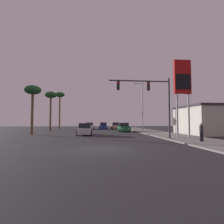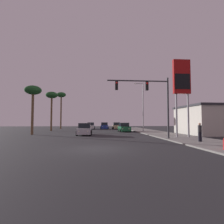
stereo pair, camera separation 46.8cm
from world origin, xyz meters
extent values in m
plane|color=#28282B|center=(0.00, 0.00, 0.00)|extent=(120.00, 120.00, 0.00)
cube|color=gray|center=(9.50, 10.00, 0.06)|extent=(5.00, 60.00, 0.12)
cube|color=beige|center=(18.00, 12.60, 2.00)|extent=(10.00, 8.00, 4.00)
cube|color=#2D2D33|center=(18.00, 12.60, 4.15)|extent=(10.30, 8.30, 0.30)
cube|color=tan|center=(4.83, 32.13, 0.58)|extent=(1.81, 4.21, 0.80)
cube|color=black|center=(4.83, 32.28, 1.33)|extent=(1.61, 2.01, 0.70)
cylinder|color=black|center=(3.93, 30.83, 0.32)|extent=(0.24, 0.64, 0.64)
cylinder|color=black|center=(5.73, 30.83, 0.32)|extent=(0.24, 0.64, 0.64)
cylinder|color=black|center=(3.93, 33.43, 0.32)|extent=(0.24, 0.64, 0.64)
cylinder|color=black|center=(5.73, 33.43, 0.32)|extent=(0.24, 0.64, 0.64)
sphere|color=#F2EACC|center=(4.27, 30.01, 0.63)|extent=(0.18, 0.18, 0.18)
sphere|color=#F2EACC|center=(5.39, 30.01, 0.63)|extent=(0.18, 0.18, 0.18)
cube|color=silver|center=(-1.74, 32.43, 0.58)|extent=(1.81, 4.21, 0.80)
cube|color=black|center=(-1.74, 32.58, 1.33)|extent=(1.61, 2.00, 0.70)
cylinder|color=black|center=(-2.64, 31.13, 0.32)|extent=(0.24, 0.64, 0.64)
cylinder|color=black|center=(-0.84, 31.13, 0.32)|extent=(0.24, 0.64, 0.64)
cylinder|color=black|center=(-2.64, 33.73, 0.32)|extent=(0.24, 0.64, 0.64)
cylinder|color=black|center=(-0.84, 33.73, 0.32)|extent=(0.24, 0.64, 0.64)
sphere|color=#F2EACC|center=(-2.29, 30.31, 0.63)|extent=(0.18, 0.18, 0.18)
sphere|color=#F2EACC|center=(-1.18, 30.31, 0.63)|extent=(0.18, 0.18, 0.18)
cube|color=#B7B7BC|center=(-1.87, 12.76, 0.58)|extent=(1.86, 4.22, 0.80)
cube|color=black|center=(-1.87, 12.91, 1.33)|extent=(1.63, 2.02, 0.70)
cylinder|color=black|center=(-2.77, 11.45, 0.32)|extent=(0.24, 0.64, 0.64)
cylinder|color=black|center=(-0.97, 11.45, 0.32)|extent=(0.24, 0.64, 0.64)
cylinder|color=black|center=(-2.77, 14.06, 0.32)|extent=(0.24, 0.64, 0.64)
cylinder|color=black|center=(-0.97, 14.06, 0.32)|extent=(0.24, 0.64, 0.64)
sphere|color=#F2EACC|center=(-2.43, 10.64, 0.63)|extent=(0.18, 0.18, 0.18)
sphere|color=#F2EACC|center=(-1.31, 10.64, 0.63)|extent=(0.18, 0.18, 0.18)
cube|color=navy|center=(1.71, 32.47, 0.58)|extent=(1.90, 4.24, 0.80)
cube|color=black|center=(1.71, 32.62, 1.33)|extent=(1.65, 2.04, 0.70)
cylinder|color=black|center=(0.81, 31.17, 0.32)|extent=(0.24, 0.64, 0.64)
cylinder|color=black|center=(2.61, 31.17, 0.32)|extent=(0.24, 0.64, 0.64)
cylinder|color=black|center=(0.81, 33.78, 0.32)|extent=(0.24, 0.64, 0.64)
cylinder|color=black|center=(2.61, 33.78, 0.32)|extent=(0.24, 0.64, 0.64)
sphere|color=#F2EACC|center=(1.16, 30.35, 0.63)|extent=(0.18, 0.18, 0.18)
sphere|color=#F2EACC|center=(2.27, 30.35, 0.63)|extent=(0.18, 0.18, 0.18)
cube|color=#195933|center=(4.93, 20.19, 0.58)|extent=(1.93, 4.26, 0.80)
cube|color=black|center=(4.93, 20.34, 1.33)|extent=(1.66, 2.05, 0.70)
cylinder|color=black|center=(4.03, 18.89, 0.32)|extent=(0.24, 0.64, 0.64)
cylinder|color=black|center=(5.83, 18.89, 0.32)|extent=(0.24, 0.64, 0.64)
cylinder|color=black|center=(4.03, 21.49, 0.32)|extent=(0.24, 0.64, 0.64)
cylinder|color=black|center=(5.83, 21.49, 0.32)|extent=(0.24, 0.64, 0.64)
sphere|color=#F2EACC|center=(4.38, 18.07, 0.63)|extent=(0.18, 0.18, 0.18)
sphere|color=#F2EACC|center=(5.49, 18.07, 0.63)|extent=(0.18, 0.18, 0.18)
cylinder|color=#38383D|center=(7.48, 5.74, 3.37)|extent=(0.20, 0.20, 6.50)
cylinder|color=#38383D|center=(4.22, 5.74, 6.22)|extent=(6.51, 0.14, 0.14)
cube|color=black|center=(5.20, 5.74, 5.67)|extent=(0.30, 0.24, 0.90)
sphere|color=red|center=(5.20, 5.60, 5.94)|extent=(0.20, 0.20, 0.20)
cube|color=black|center=(1.94, 5.74, 5.67)|extent=(0.30, 0.24, 0.90)
sphere|color=red|center=(1.94, 5.60, 5.94)|extent=(0.20, 0.20, 0.20)
cylinder|color=#99999E|center=(8.36, 19.28, 4.62)|extent=(0.18, 0.18, 9.00)
cylinder|color=#99999E|center=(7.66, 19.28, 8.97)|extent=(1.40, 0.10, 0.10)
ellipsoid|color=silver|center=(6.96, 19.28, 8.92)|extent=(0.50, 0.24, 0.20)
cylinder|color=#99999E|center=(9.01, 7.02, 2.62)|extent=(0.20, 0.20, 5.00)
cylinder|color=#99999E|center=(10.41, 7.02, 2.62)|extent=(0.20, 0.20, 5.00)
cube|color=#990C0C|center=(9.71, 7.02, 7.12)|extent=(2.00, 0.40, 4.00)
cube|color=black|center=(9.71, 6.81, 6.52)|extent=(1.80, 0.03, 1.80)
cylinder|color=#23232D|center=(9.03, 2.69, 0.54)|extent=(0.16, 0.16, 0.85)
cylinder|color=#23232D|center=(9.21, 2.69, 0.54)|extent=(0.16, 0.16, 0.85)
cylinder|color=#262628|center=(9.12, 2.69, 1.27)|extent=(0.32, 0.32, 0.60)
sphere|color=tan|center=(9.12, 2.69, 1.68)|extent=(0.22, 0.22, 0.22)
cylinder|color=brown|center=(-9.39, 24.00, 3.42)|extent=(0.36, 0.36, 6.85)
ellipsoid|color=#1E5123|center=(-9.39, 24.00, 7.33)|extent=(2.40, 2.40, 1.32)
cylinder|color=brown|center=(-9.54, 34.00, 4.22)|extent=(0.36, 0.36, 8.44)
ellipsoid|color=#1E5123|center=(-9.54, 34.00, 8.92)|extent=(2.40, 2.40, 1.32)
cylinder|color=brown|center=(-9.50, 14.00, 3.02)|extent=(0.36, 0.36, 6.04)
ellipsoid|color=#1E5123|center=(-9.50, 14.00, 6.52)|extent=(2.40, 2.40, 1.32)
camera|label=1|loc=(-0.48, -12.24, 1.90)|focal=28.00mm
camera|label=2|loc=(-0.02, -12.28, 1.90)|focal=28.00mm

